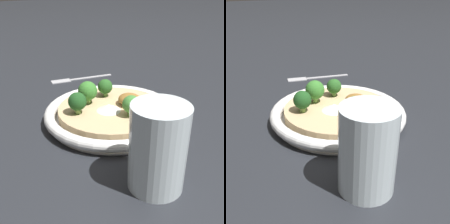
{
  "view_description": "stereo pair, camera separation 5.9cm",
  "coord_description": "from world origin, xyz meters",
  "views": [
    {
      "loc": [
        -0.45,
        0.28,
        0.28
      ],
      "look_at": [
        0.0,
        0.0,
        0.02
      ],
      "focal_mm": 45.0,
      "sensor_mm": 36.0,
      "label": 1
    },
    {
      "loc": [
        -0.48,
        0.23,
        0.28
      ],
      "look_at": [
        0.0,
        0.0,
        0.02
      ],
      "focal_mm": 45.0,
      "sensor_mm": 36.0,
      "label": 2
    }
  ],
  "objects": [
    {
      "name": "ground_plane",
      "position": [
        0.0,
        0.0,
        0.0
      ],
      "size": [
        6.0,
        6.0,
        0.0
      ],
      "primitive_type": "plane",
      "color": "#23262B"
    },
    {
      "name": "risotto_bowl",
      "position": [
        0.0,
        0.0,
        0.02
      ],
      "size": [
        0.28,
        0.28,
        0.03
      ],
      "color": "white",
      "rests_on": "ground_plane"
    },
    {
      "name": "cheese_sprinkle",
      "position": [
        -0.01,
        0.01,
        0.04
      ],
      "size": [
        0.05,
        0.05,
        0.01
      ],
      "color": "white",
      "rests_on": "risotto_bowl"
    },
    {
      "name": "crispy_onion_garnish",
      "position": [
        -0.01,
        -0.04,
        0.04
      ],
      "size": [
        0.05,
        0.05,
        0.02
      ],
      "color": "olive",
      "rests_on": "risotto_bowl"
    },
    {
      "name": "broccoli_back_right",
      "position": [
        0.01,
        0.07,
        0.06
      ],
      "size": [
        0.04,
        0.04,
        0.04
      ],
      "color": "#759E4C",
      "rests_on": "risotto_bowl"
    },
    {
      "name": "broccoli_left",
      "position": [
        -0.05,
        -0.01,
        0.05
      ],
      "size": [
        0.04,
        0.04,
        0.04
      ],
      "color": "#668E47",
      "rests_on": "risotto_bowl"
    },
    {
      "name": "broccoli_front_right",
      "position": [
        0.06,
        -0.02,
        0.05
      ],
      "size": [
        0.03,
        0.03,
        0.04
      ],
      "color": "#668E47",
      "rests_on": "risotto_bowl"
    },
    {
      "name": "broccoli_right",
      "position": [
        0.04,
        0.03,
        0.06
      ],
      "size": [
        0.04,
        0.04,
        0.05
      ],
      "color": "#759E4C",
      "rests_on": "risotto_bowl"
    },
    {
      "name": "broccoli_front_left",
      "position": [
        -0.06,
        -0.05,
        0.05
      ],
      "size": [
        0.03,
        0.03,
        0.03
      ],
      "color": "#668E47",
      "rests_on": "risotto_bowl"
    },
    {
      "name": "drinking_glass",
      "position": [
        -0.21,
        0.05,
        0.06
      ],
      "size": [
        0.08,
        0.08,
        0.13
      ],
      "color": "silver",
      "rests_on": "ground_plane"
    },
    {
      "name": "fork_utensil",
      "position": [
        0.27,
        -0.04,
        0.0
      ],
      "size": [
        0.05,
        0.18,
        0.0
      ],
      "rotation": [
        0.0,
        0.0,
        1.4
      ],
      "color": "#B7B7BC",
      "rests_on": "ground_plane"
    }
  ]
}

